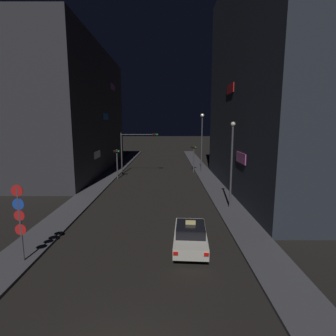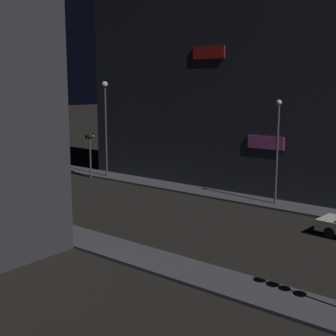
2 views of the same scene
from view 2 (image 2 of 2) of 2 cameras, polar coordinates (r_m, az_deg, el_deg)
sidewalk_right at (r=41.37m, az=-5.68°, el=-1.20°), size 2.31×63.07×0.15m
building_facade_right at (r=39.48m, az=8.17°, el=14.76°), size 7.58×24.85×22.84m
traffic_light_overhead at (r=35.42m, az=-18.13°, el=3.22°), size 5.26×0.42×5.81m
traffic_light_left_kerb at (r=31.73m, az=-17.58°, el=-0.18°), size 0.80×0.42×3.84m
traffic_light_right_kerb at (r=41.70m, az=-9.44°, el=2.61°), size 0.80×0.41×3.94m
street_lamp_near_block at (r=32.17m, az=13.15°, el=2.88°), size 0.36×0.36×7.02m
street_lamp_far_block at (r=41.37m, az=-7.61°, el=6.70°), size 0.52×0.52×8.28m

